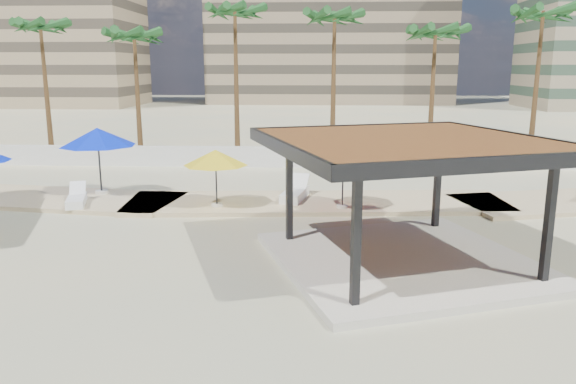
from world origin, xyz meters
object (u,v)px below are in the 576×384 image
object	(u,v)px
pavilion_central	(406,190)
lounger_b	(295,194)
umbrella_c	(343,159)
lounger_a	(77,200)

from	to	relation	value
pavilion_central	lounger_b	distance (m)	8.53
umbrella_c	lounger_a	bearing A→B (deg)	179.76
pavilion_central	umbrella_c	distance (m)	6.26
umbrella_c	lounger_b	size ratio (longest dim) A/B	1.22
pavilion_central	umbrella_c	bearing A→B (deg)	84.68
pavilion_central	lounger_a	bearing A→B (deg)	134.58
pavilion_central	umbrella_c	world-z (taller)	pavilion_central
lounger_b	pavilion_central	bearing A→B (deg)	-143.57
pavilion_central	lounger_b	bearing A→B (deg)	95.42
umbrella_c	pavilion_central	bearing A→B (deg)	-76.00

